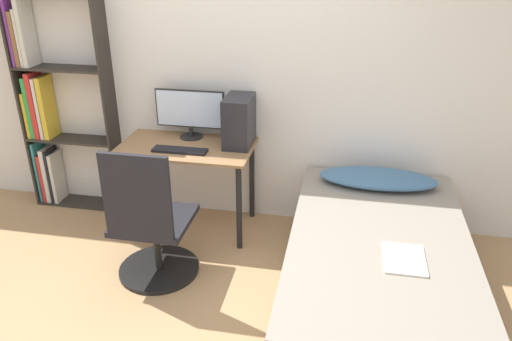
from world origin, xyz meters
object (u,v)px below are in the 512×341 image
Objects in this scene: bookshelf at (50,109)px; pc_tower at (239,121)px; monitor at (190,111)px; bed at (376,271)px; keyboard at (180,150)px; office_chair at (151,232)px.

pc_tower is at bearing -2.72° from bookshelf.
monitor is (1.25, 0.00, 0.05)m from bookshelf.
monitor reaches higher than bed.
keyboard is at bearing -151.14° from pc_tower.
office_chair is at bearing -92.08° from keyboard.
pc_tower reaches higher than bed.
bed is at bearing 0.31° from office_chair.
bed is at bearing -31.08° from monitor.
pc_tower is (0.42, 0.23, 0.18)m from keyboard.
bed is (2.76, -0.91, -0.65)m from bookshelf.
monitor reaches higher than pc_tower.
bed is at bearing -37.28° from pc_tower.
bookshelf is 3.29× the size of monitor.
monitor is 1.35× the size of keyboard.
office_chair is 0.50× the size of bed.
bookshelf is at bearing 161.77° from bed.
bed is (1.53, 0.01, -0.13)m from office_chair.
bookshelf is at bearing 143.33° from office_chair.
bookshelf reaches higher than bed.
office_chair is 1.79× the size of monitor.
bed is 1.69m from keyboard.
bed is 4.83× the size of keyboard.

